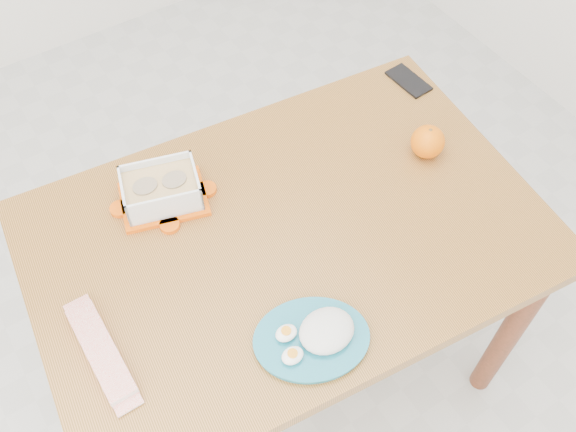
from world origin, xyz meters
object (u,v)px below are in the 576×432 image
rice_plate (316,335)px  smartphone (409,81)px  food_container (161,190)px  dining_table (288,257)px  orange_fruit (428,142)px

rice_plate → smartphone: (0.63, 0.49, -0.02)m
rice_plate → food_container: bearing=125.1°
food_container → rice_plate: 0.49m
rice_plate → smartphone: bearing=61.0°
food_container → smartphone: (0.73, 0.01, -0.04)m
dining_table → smartphone: 0.60m
orange_fruit → rice_plate: orange_fruit is taller
dining_table → smartphone: bearing=29.6°
smartphone → orange_fruit: bearing=-123.6°
food_container → orange_fruit: 0.64m
food_container → dining_table: bearing=-33.3°
dining_table → food_container: (-0.19, 0.23, 0.15)m
dining_table → orange_fruit: (0.41, 0.01, 0.15)m
dining_table → rice_plate: (-0.10, -0.25, 0.13)m
food_container → rice_plate: (0.10, -0.48, -0.02)m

